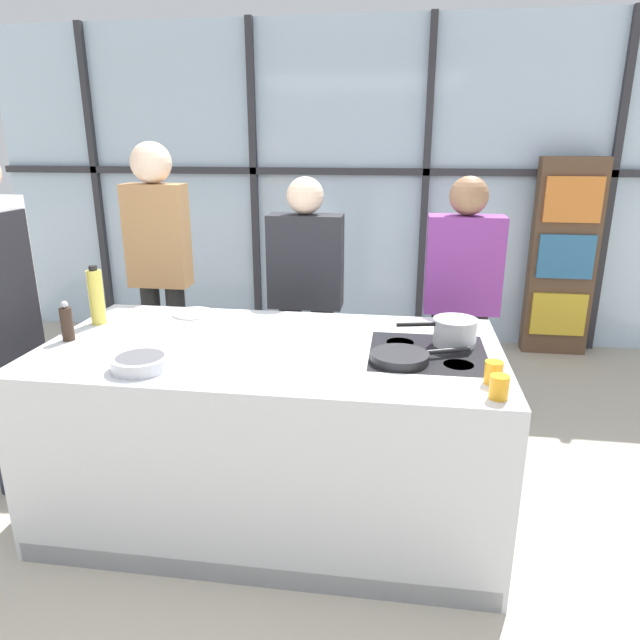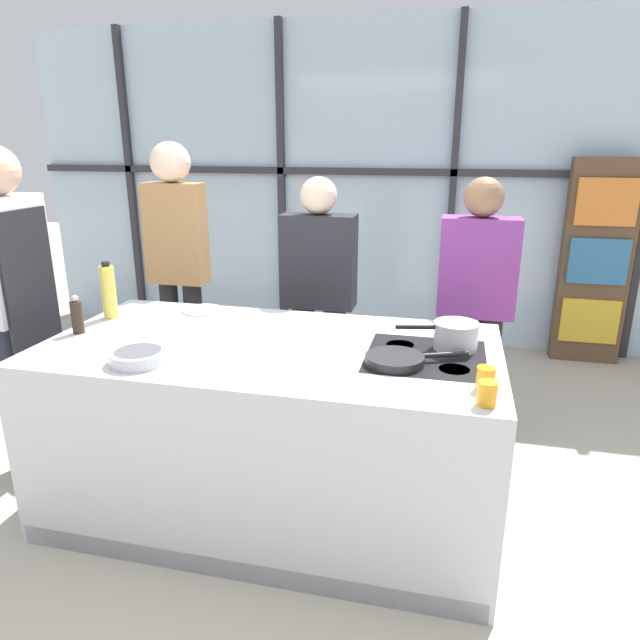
# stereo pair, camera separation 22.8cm
# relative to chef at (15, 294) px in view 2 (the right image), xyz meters

# --- Properties ---
(ground_plane) EXTENTS (18.00, 18.00, 0.00)m
(ground_plane) POSITION_rel_chef_xyz_m (1.43, -0.06, -1.03)
(ground_plane) COLOR #BCB29E
(back_window_wall) EXTENTS (6.40, 0.10, 2.80)m
(back_window_wall) POSITION_rel_chef_xyz_m (1.43, 2.71, 0.37)
(back_window_wall) COLOR silver
(back_window_wall) RESTS_ON ground_plane
(bookshelf) EXTENTS (0.54, 0.19, 1.68)m
(bookshelf) POSITION_rel_chef_xyz_m (3.38, 2.53, -0.19)
(bookshelf) COLOR brown
(bookshelf) RESTS_ON ground_plane
(demo_island) EXTENTS (2.12, 1.09, 0.89)m
(demo_island) POSITION_rel_chef_xyz_m (1.43, -0.06, -0.59)
(demo_island) COLOR silver
(demo_island) RESTS_ON ground_plane
(chef) EXTENTS (0.25, 0.42, 1.79)m
(chef) POSITION_rel_chef_xyz_m (0.00, 0.00, 0.00)
(chef) COLOR #232838
(chef) RESTS_ON ground_plane
(spectator_far_left) EXTENTS (0.38, 0.25, 1.80)m
(spectator_far_left) POSITION_rel_chef_xyz_m (0.47, 0.92, 0.03)
(spectator_far_left) COLOR black
(spectator_far_left) RESTS_ON ground_plane
(spectator_center_left) EXTENTS (0.46, 0.22, 1.60)m
(spectator_center_left) POSITION_rel_chef_xyz_m (1.43, 0.92, -0.13)
(spectator_center_left) COLOR black
(spectator_center_left) RESTS_ON ground_plane
(spectator_center_right) EXTENTS (0.44, 0.23, 1.61)m
(spectator_center_right) POSITION_rel_chef_xyz_m (2.38, 0.92, -0.12)
(spectator_center_right) COLOR black
(spectator_center_right) RESTS_ON ground_plane
(frying_pan) EXTENTS (0.44, 0.26, 0.04)m
(frying_pan) POSITION_rel_chef_xyz_m (2.03, -0.18, -0.12)
(frying_pan) COLOR #232326
(frying_pan) RESTS_ON demo_island
(saucepan) EXTENTS (0.37, 0.20, 0.13)m
(saucepan) POSITION_rel_chef_xyz_m (2.27, 0.07, -0.07)
(saucepan) COLOR silver
(saucepan) RESTS_ON demo_island
(white_plate) EXTENTS (0.22, 0.22, 0.01)m
(white_plate) POSITION_rel_chef_xyz_m (0.90, 0.35, -0.13)
(white_plate) COLOR white
(white_plate) RESTS_ON demo_island
(mixing_bowl) EXTENTS (0.24, 0.24, 0.06)m
(mixing_bowl) POSITION_rel_chef_xyz_m (0.95, -0.42, -0.11)
(mixing_bowl) COLOR silver
(mixing_bowl) RESTS_ON demo_island
(oil_bottle) EXTENTS (0.08, 0.08, 0.31)m
(oil_bottle) POSITION_rel_chef_xyz_m (0.47, 0.14, 0.01)
(oil_bottle) COLOR #E0CC4C
(oil_bottle) RESTS_ON demo_island
(pepper_grinder) EXTENTS (0.06, 0.06, 0.19)m
(pepper_grinder) POSITION_rel_chef_xyz_m (0.46, -0.13, -0.05)
(pepper_grinder) COLOR #332319
(pepper_grinder) RESTS_ON demo_island
(juice_glass_near) EXTENTS (0.07, 0.07, 0.09)m
(juice_glass_near) POSITION_rel_chef_xyz_m (2.39, -0.50, -0.09)
(juice_glass_near) COLOR orange
(juice_glass_near) RESTS_ON demo_island
(juice_glass_far) EXTENTS (0.07, 0.07, 0.09)m
(juice_glass_far) POSITION_rel_chef_xyz_m (2.39, -0.36, -0.09)
(juice_glass_far) COLOR orange
(juice_glass_far) RESTS_ON demo_island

